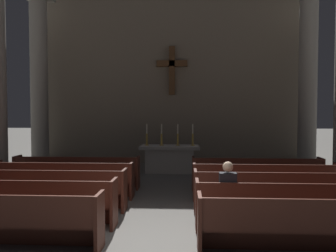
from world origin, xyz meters
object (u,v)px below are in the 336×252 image
pew_left_row_5 (77,172)px  column_right_third (308,83)px  candlestick_inner_right (178,138)px  candlestick_outer_right (193,138)px  pew_left_row_4 (63,180)px  pew_left_row_3 (46,189)px  column_left_third (39,84)px  pew_right_row_1 (316,226)px  lone_worshipper (227,194)px  pew_right_row_2 (293,206)px  pew_left_row_2 (23,202)px  pew_right_row_4 (265,182)px  pew_right_row_5 (256,174)px  candlestick_outer_left (147,138)px  pew_right_row_3 (277,192)px  candlestick_inner_left (162,138)px  altar (170,158)px

pew_left_row_5 → column_right_third: (7.88, 3.49, 2.88)m
pew_left_row_5 → candlestick_inner_right: bearing=42.4°
column_right_third → candlestick_outer_right: size_ratio=8.65×
candlestick_inner_right → pew_left_row_4: bearing=-127.8°
pew_left_row_3 → column_left_third: size_ratio=0.53×
pew_right_row_1 → lone_worshipper: (-1.24, 1.13, 0.22)m
pew_left_row_3 → pew_left_row_5: same height
pew_left_row_3 → pew_right_row_2: 5.34m
pew_left_row_2 → candlestick_outer_right: (3.46, 5.94, 0.79)m
pew_right_row_4 → column_left_third: column_left_third is taller
pew_right_row_5 → column_right_third: size_ratio=0.53×
pew_right_row_2 → pew_right_row_5: bearing=90.0°
candlestick_outer_left → column_right_third: bearing=7.7°
pew_right_row_3 → candlestick_inner_right: bearing=115.5°
pew_left_row_3 → pew_left_row_2: bearing=-90.0°
column_right_third → pew_right_row_1: bearing=-108.6°
pew_left_row_5 → column_left_third: bearing=127.2°
pew_right_row_2 → candlestick_inner_left: (-2.91, 5.94, 0.79)m
pew_left_row_4 → pew_right_row_1: 6.17m
pew_right_row_1 → pew_right_row_2: (0.00, 1.09, 0.00)m
candlestick_outer_left → candlestick_inner_right: same height
candlestick_outer_right → altar: bearing=180.0°
altar → candlestick_outer_left: bearing=-180.0°
candlestick_outer_right → pew_right_row_1: bearing=-75.9°
pew_right_row_2 → pew_left_row_4: bearing=157.3°
pew_left_row_3 → candlestick_outer_left: (1.76, 4.85, 0.79)m
pew_right_row_2 → column_right_third: column_right_third is taller
pew_right_row_5 → pew_left_row_4: bearing=-168.2°
pew_right_row_4 → pew_right_row_1: bearing=-90.0°
pew_right_row_1 → candlestick_outer_right: 7.30m
pew_right_row_2 → altar: altar is taller
candlestick_outer_right → candlestick_inner_right: bearing=180.0°
pew_left_row_3 → lone_worshipper: (3.99, -1.05, 0.22)m
pew_right_row_3 → pew_right_row_4: same height
pew_right_row_2 → pew_right_row_3: same height
pew_right_row_1 → pew_right_row_4: bearing=90.0°
column_right_third → candlestick_outer_right: (-4.42, -0.83, -2.08)m
candlestick_inner_left → lone_worshipper: size_ratio=0.60×
pew_left_row_2 → pew_left_row_4: bearing=90.0°
column_right_third → candlestick_inner_right: size_ratio=8.65×
pew_right_row_4 → candlestick_outer_left: size_ratio=4.62×
pew_right_row_5 → column_right_third: column_right_third is taller
column_left_third → candlestick_outer_right: (6.12, -0.83, -2.08)m
candlestick_outer_left → pew_right_row_2: bearing=-59.7°
pew_right_row_3 → candlestick_inner_right: candlestick_inner_right is taller
column_right_third → candlestick_outer_left: size_ratio=8.65×
candlestick_outer_left → candlestick_inner_left: (0.55, 0.00, 0.00)m
altar → column_right_third: bearing=9.0°
pew_left_row_4 → candlestick_inner_left: bearing=58.3°
pew_left_row_4 → lone_worshipper: lone_worshipper is taller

